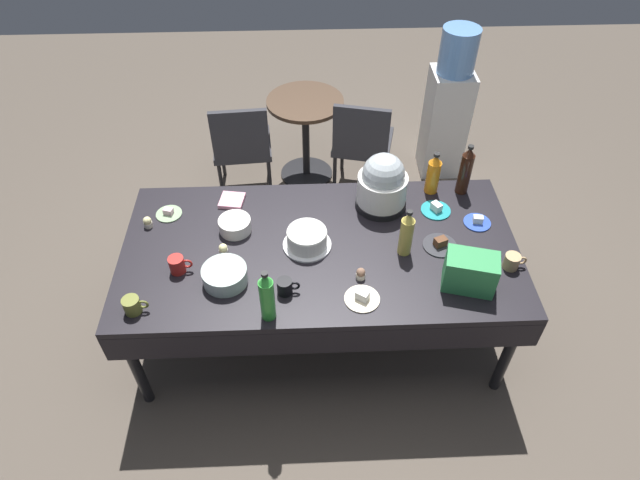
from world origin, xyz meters
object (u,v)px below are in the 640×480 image
Objects in this scene: dessert_plate_cream at (362,298)px; coffee_mug_red at (178,265)px; dessert_plate_charcoal at (440,244)px; soda_bottle_orange_juice at (433,174)px; cupcake_mint at (361,274)px; round_cafe_table at (306,125)px; dessert_plate_teal at (436,209)px; soda_bottle_ginger_ale at (406,234)px; soda_bottle_cola at (465,171)px; coffee_mug_olive at (133,305)px; maroon_chair_right at (362,140)px; coffee_mug_black at (285,287)px; frosted_layer_cake at (307,239)px; cupcake_berry at (148,222)px; soda_carton at (470,272)px; dessert_plate_sage at (169,213)px; dessert_plate_cobalt at (477,222)px; soda_bottle_lime_soda at (267,297)px; slow_cooker at (382,184)px; ceramic_snack_bowl at (235,225)px; cupcake_rose at (223,249)px; potluck_table at (320,254)px; water_cooler at (448,108)px; glass_salad_bowl at (225,275)px; coffee_mug_tan at (512,261)px.

coffee_mug_red reaches higher than dessert_plate_cream.
dessert_plate_charcoal is 0.49m from soda_bottle_orange_juice.
dessert_plate_cream is 2.69× the size of cupcake_mint.
dessert_plate_teal is at bearing -60.83° from round_cafe_table.
soda_bottle_ginger_ale is 0.89× the size of soda_bottle_cola.
maroon_chair_right is at bearing 53.68° from coffee_mug_olive.
maroon_chair_right reaches higher than coffee_mug_black.
soda_bottle_cola reaches higher than soda_bottle_orange_juice.
frosted_layer_cake is 4.01× the size of cupcake_berry.
soda_carton is (0.08, -0.29, 0.09)m from dessert_plate_charcoal.
dessert_plate_cream is at bearing -13.77° from coffee_mug_red.
coffee_mug_olive reaches higher than cupcake_berry.
dessert_plate_sage is at bearing 174.64° from soda_carton.
coffee_mug_olive is 1.69m from soda_carton.
soda_bottle_orange_juice is at bearing 108.69° from soda_carton.
maroon_chair_right is (-0.08, 1.45, -0.40)m from soda_bottle_ginger_ale.
dessert_plate_sage is 0.59× the size of soda_carton.
dessert_plate_cobalt is 0.90m from dessert_plate_cream.
dessert_plate_sage is 0.99m from soda_bottle_lime_soda.
cupcake_mint is 0.96m from coffee_mug_red.
dessert_plate_cream reaches higher than round_cafe_table.
frosted_layer_cake is 1.49× the size of dessert_plate_cream.
maroon_chair_right is (0.01, 1.05, -0.42)m from slow_cooker.
soda_bottle_lime_soda is (-0.47, -0.23, 0.12)m from cupcake_mint.
coffee_mug_black is at bearing -58.52° from ceramic_snack_bowl.
soda_bottle_cola is (0.22, 0.47, 0.14)m from dessert_plate_charcoal.
cupcake_mint is at bearing 11.61° from coffee_mug_black.
potluck_table is at bearing 3.53° from cupcake_rose.
frosted_layer_cake is at bearing -19.80° from dessert_plate_sage.
dessert_plate_sage is 0.47m from coffee_mug_red.
cupcake_berry reaches higher than dessert_plate_cobalt.
cupcake_rose is 0.56m from coffee_mug_olive.
water_cooler is (1.28, 1.98, -0.20)m from coffee_mug_black.
glass_salad_bowl reaches higher than coffee_mug_olive.
soda_bottle_orange_juice is 0.77m from soda_carton.
ceramic_snack_bowl is 1.31m from soda_carton.
cupcake_rose reaches higher than round_cafe_table.
round_cafe_table is (-0.25, 1.99, -0.27)m from dessert_plate_cream.
glass_salad_bowl is at bearing 164.33° from coffee_mug_black.
potluck_table is 0.67m from dessert_plate_charcoal.
coffee_mug_tan is (1.54, -0.16, 0.01)m from cupcake_rose.
cupcake_mint is 0.40m from coffee_mug_black.
water_cooler is at bearing 72.23° from soda_bottle_orange_juice.
water_cooler is at bearing 46.33° from cupcake_rose.
coffee_mug_olive is (-0.46, -0.56, 0.00)m from ceramic_snack_bowl.
cupcake_berry is 0.20× the size of soda_bottle_cola.
cupcake_berry is at bearing -135.83° from dessert_plate_sage.
slow_cooker reaches higher than soda_bottle_orange_juice.
coffee_mug_red is (-1.46, -0.61, -0.08)m from soda_bottle_orange_juice.
glass_salad_bowl is 0.19× the size of water_cooler.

